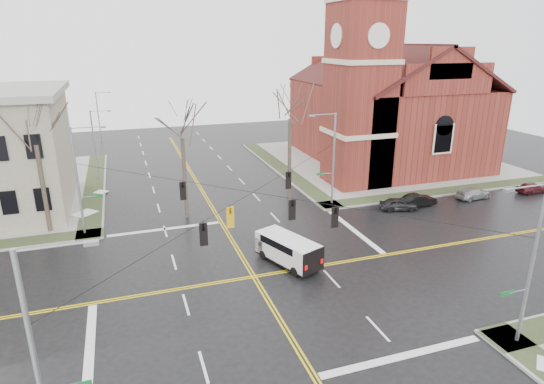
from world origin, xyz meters
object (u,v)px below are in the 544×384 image
object	(u,v)px
signal_pole_se	(530,261)
tree_ne	(290,113)
parked_car_b	(418,200)
tree_nw_far	(35,139)
streetlight_north_b	(99,116)
streetlight_north_a	(95,142)
tree_nw_near	(182,133)
parked_car_d	(532,188)
parked_car_c	(473,193)
signal_pole_sw	(39,355)
church	(383,98)
parked_car_a	(398,204)
signal_pole_nw	(80,178)
signal_pole_ne	(332,157)
cargo_van	(286,248)

from	to	relation	value
signal_pole_se	tree_ne	world-z (taller)	tree_ne
parked_car_b	tree_nw_far	distance (m)	34.76
streetlight_north_b	tree_nw_far	world-z (taller)	tree_nw_far
streetlight_north_a	tree_ne	xyz separation A→B (m)	(18.42, -14.30, 4.51)
signal_pole_se	tree_nw_far	distance (m)	35.53
signal_pole_se	tree_nw_near	distance (m)	28.21
parked_car_d	parked_car_c	bearing A→B (deg)	86.95
signal_pole_sw	parked_car_c	world-z (taller)	signal_pole_sw
streetlight_north_a	tree_ne	world-z (taller)	tree_ne
church	parked_car_d	distance (m)	20.51
streetlight_north_b	church	bearing A→B (deg)	-33.25
parked_car_d	tree_nw_far	xyz separation A→B (m)	(-47.77, 4.95, 7.53)
signal_pole_sw	tree_nw_far	world-z (taller)	tree_nw_far
tree_nw_far	tree_ne	xyz separation A→B (m)	(22.07, 0.80, 0.84)
streetlight_north_b	parked_car_a	bearing A→B (deg)	-55.41
signal_pole_nw	tree_nw_near	bearing A→B (deg)	8.56
signal_pole_nw	streetlight_north_b	world-z (taller)	signal_pole_nw
parked_car_a	parked_car_d	world-z (taller)	parked_car_a
tree_ne	streetlight_north_a	bearing A→B (deg)	142.18
signal_pole_ne	streetlight_north_b	distance (m)	42.61
signal_pole_sw	parked_car_a	size ratio (longest dim) A/B	2.53
parked_car_d	parked_car_b	bearing A→B (deg)	89.55
streetlight_north_a	parked_car_a	size ratio (longest dim) A/B	2.25
church	signal_pole_nw	bearing A→B (deg)	-159.79
tree_nw_far	tree_nw_near	xyz separation A→B (m)	(11.62, -0.10, -0.22)
signal_pole_ne	tree_nw_far	bearing A→B (deg)	176.88
parked_car_b	tree_ne	size ratio (longest dim) A/B	0.31
parked_car_c	tree_ne	distance (m)	20.90
streetlight_north_b	tree_nw_near	xyz separation A→B (m)	(7.96, -35.20, 3.44)
streetlight_north_a	parked_car_d	distance (m)	48.62
church	signal_pole_nw	xyz separation A→B (m)	(-36.09, -13.28, -3.48)
parked_car_b	parked_car_d	world-z (taller)	parked_car_b
parked_car_c	tree_nw_near	size ratio (longest dim) A/B	0.36
parked_car_d	church	bearing A→B (deg)	28.50
streetlight_north_b	parked_car_b	distance (m)	49.86
tree_ne	parked_car_d	bearing A→B (deg)	-12.62
streetlight_north_a	parked_car_c	world-z (taller)	streetlight_north_a
signal_pole_sw	parked_car_b	distance (m)	36.77
parked_car_a	streetlight_north_a	bearing A→B (deg)	69.50
signal_pole_nw	parked_car_d	size ratio (longest dim) A/B	2.57
church	parked_car_c	xyz separation A→B (m)	(1.41, -16.30, -7.86)
parked_car_a	tree_nw_far	bearing A→B (deg)	96.59
tree_nw_near	streetlight_north_a	bearing A→B (deg)	117.65
streetlight_north_a	parked_car_b	world-z (taller)	streetlight_north_a
signal_pole_nw	streetlight_north_b	bearing A→B (deg)	88.95
cargo_van	tree_nw_far	distance (m)	21.84
tree_nw_far	parked_car_d	bearing A→B (deg)	-5.92
signal_pole_sw	parked_car_a	bearing A→B (deg)	34.74
tree_nw_far	tree_ne	world-z (taller)	tree_ne
tree_ne	parked_car_c	bearing A→B (deg)	-15.83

